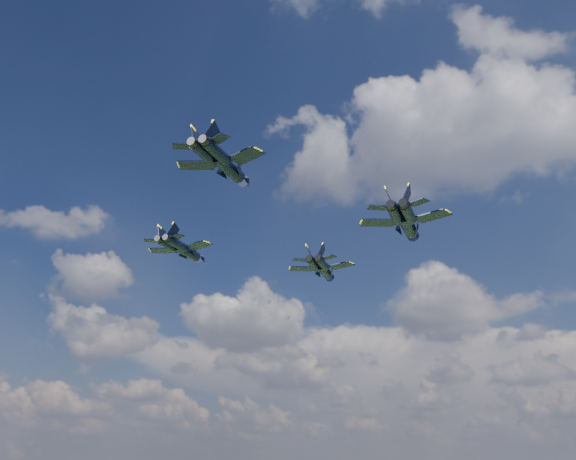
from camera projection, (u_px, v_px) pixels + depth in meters
The scene contains 4 objects.
jet_lead at pixel (325, 271), 115.87m from camera, with size 11.86×15.61×3.69m.
jet_left at pixel (188, 252), 100.90m from camera, with size 10.80×13.81×3.31m.
jet_right at pixel (408, 225), 90.79m from camera, with size 12.70×16.49×3.92m.
jet_slot at pixel (230, 168), 80.57m from camera, with size 11.69×14.99×3.59m.
Camera 1 is at (46.69, -71.61, 22.35)m, focal length 40.00 mm.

